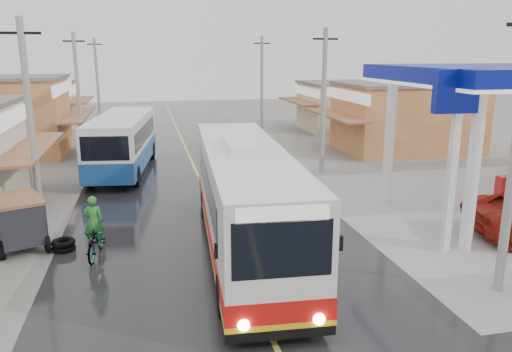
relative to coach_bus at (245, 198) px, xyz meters
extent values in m
plane|color=slate|center=(-0.47, -4.64, -1.88)|extent=(120.00, 120.00, 0.00)
cube|color=black|center=(-0.47, 10.36, -1.87)|extent=(12.00, 90.00, 0.02)
cube|color=#D8CC4C|center=(-0.47, 10.36, -1.86)|extent=(0.15, 90.00, 0.01)
cylinder|color=white|center=(7.53, 4.36, 0.87)|extent=(0.44, 0.44, 5.50)
cylinder|color=white|center=(7.53, -1.64, 0.87)|extent=(0.44, 0.44, 5.50)
cube|color=#B21919|center=(11.33, 1.36, -0.93)|extent=(0.60, 0.45, 1.50)
cube|color=white|center=(6.73, -1.64, 1.12)|extent=(0.25, 0.25, 6.00)
cube|color=navy|center=(6.73, -1.64, 3.62)|extent=(1.80, 0.30, 1.40)
cube|color=silver|center=(0.00, -0.07, 0.22)|extent=(3.34, 12.44, 3.02)
cube|color=black|center=(0.00, -0.07, -1.40)|extent=(3.36, 12.46, 0.31)
cube|color=red|center=(0.00, -0.07, -0.88)|extent=(3.38, 12.48, 0.56)
cube|color=gold|center=(0.00, -0.07, -1.22)|extent=(3.39, 12.50, 0.14)
cube|color=black|center=(0.03, 0.44, 0.55)|extent=(3.22, 9.89, 1.03)
cube|color=black|center=(-0.39, -6.16, 0.65)|extent=(2.27, 0.26, 1.33)
cube|color=black|center=(0.38, 6.02, 0.65)|extent=(2.27, 0.26, 1.13)
cube|color=white|center=(-0.39, -6.16, 1.47)|extent=(2.07, 0.25, 0.36)
cube|color=silver|center=(0.00, -0.07, 1.88)|extent=(1.42, 3.15, 0.31)
cylinder|color=black|center=(-1.41, -4.30, -1.30)|extent=(0.43, 1.15, 1.13)
cylinder|color=black|center=(0.85, -4.44, -1.30)|extent=(0.43, 1.15, 1.13)
cylinder|color=black|center=(-0.89, 3.89, -1.30)|extent=(0.43, 1.15, 1.13)
cylinder|color=black|center=(1.37, 3.74, -1.30)|extent=(0.43, 1.15, 1.13)
sphere|color=#FFF2CC|center=(-1.27, -6.18, -1.09)|extent=(0.30, 0.30, 0.29)
sphere|color=#FFF2CC|center=(0.47, -6.29, -1.09)|extent=(0.30, 0.30, 0.29)
cube|color=black|center=(-1.81, -5.82, 0.60)|extent=(0.08, 0.08, 0.36)
cube|color=black|center=(1.05, -6.01, 0.60)|extent=(0.08, 0.08, 0.36)
cube|color=silver|center=(-4.50, 13.00, 0.02)|extent=(3.82, 9.90, 2.68)
cube|color=#1B4C99|center=(-4.50, 13.00, -0.89)|extent=(3.87, 9.95, 1.07)
cube|color=black|center=(-4.50, 13.00, 0.39)|extent=(3.65, 8.31, 0.96)
cube|color=black|center=(-5.13, 8.26, 0.39)|extent=(2.27, 0.42, 1.18)
cylinder|color=black|center=(-6.11, 9.75, -1.32)|extent=(0.46, 1.10, 1.07)
cylinder|color=black|center=(-3.80, 9.44, -1.32)|extent=(0.46, 1.10, 1.07)
cylinder|color=black|center=(-5.20, 16.55, -1.32)|extent=(0.46, 1.10, 1.07)
cylinder|color=black|center=(-2.89, 16.24, -1.32)|extent=(0.46, 1.10, 1.07)
imported|color=black|center=(-5.01, 0.53, -1.35)|extent=(0.98, 2.11, 1.07)
imported|color=#28792E|center=(-5.01, 0.30, -0.58)|extent=(0.70, 0.51, 1.78)
cube|color=#26262D|center=(-7.67, 1.89, -0.85)|extent=(2.12, 2.54, 1.41)
cube|color=brown|center=(-7.67, 1.89, -0.09)|extent=(2.20, 2.61, 0.11)
cylinder|color=black|center=(-8.09, 0.90, -1.55)|extent=(0.43, 0.68, 0.65)
cylinder|color=black|center=(-6.70, 1.24, -1.55)|extent=(0.37, 0.65, 0.65)
torus|color=black|center=(-6.18, 1.28, -1.78)|extent=(0.80, 0.80, 0.21)
torus|color=black|center=(-6.18, 1.28, -1.57)|extent=(0.80, 0.80, 0.21)
camera|label=1|loc=(-3.17, -16.02, 4.86)|focal=35.00mm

